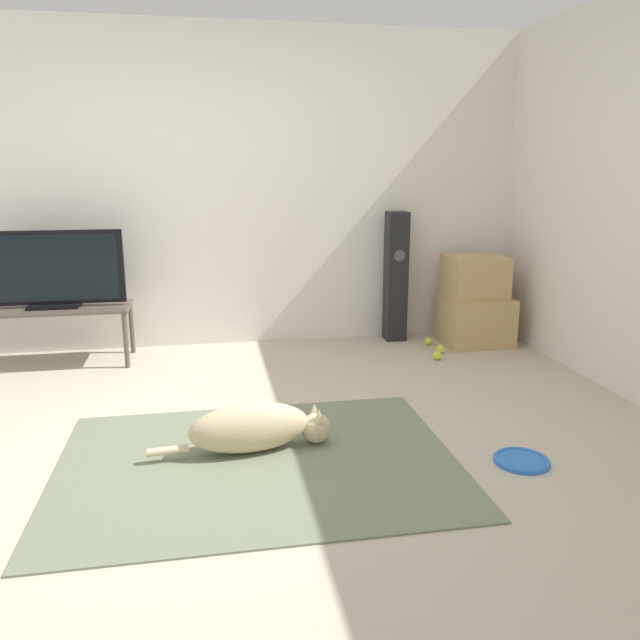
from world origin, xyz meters
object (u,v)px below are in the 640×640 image
object	(u,v)px
frisbee	(521,460)
tennis_ball_near_speaker	(437,356)
cardboard_box_upper	(475,277)
floor_speaker	(396,277)
tv_stand	(56,314)
dog	(256,428)
tennis_ball_by_boxes	(428,341)
cardboard_box_lower	(475,320)
tv	(51,270)
tennis_ball_loose_on_carpet	(440,349)

from	to	relation	value
frisbee	tennis_ball_near_speaker	world-z (taller)	tennis_ball_near_speaker
cardboard_box_upper	floor_speaker	size ratio (longest dim) A/B	0.43
tennis_ball_near_speaker	tv_stand	bearing A→B (deg)	171.27
dog	tennis_ball_by_boxes	size ratio (longest dim) A/B	14.51
dog	floor_speaker	world-z (taller)	floor_speaker
cardboard_box_lower	tennis_ball_by_boxes	bearing A→B (deg)	178.08
cardboard_box_upper	tennis_ball_by_boxes	size ratio (longest dim) A/B	7.11
cardboard_box_lower	tennis_ball_by_boxes	xyz separation A→B (m)	(-0.40, 0.01, -0.17)
tv_stand	tennis_ball_near_speaker	world-z (taller)	tv_stand
cardboard_box_lower	tv	world-z (taller)	tv
cardboard_box_lower	cardboard_box_upper	size ratio (longest dim) A/B	1.16
floor_speaker	tennis_ball_by_boxes	bearing A→B (deg)	-46.28
frisbee	tennis_ball_by_boxes	size ratio (longest dim) A/B	4.23
dog	tv_stand	world-z (taller)	tv_stand
cardboard_box_upper	cardboard_box_lower	bearing A→B (deg)	-38.95
frisbee	floor_speaker	size ratio (longest dim) A/B	0.25
cardboard_box_upper	floor_speaker	xyz separation A→B (m)	(-0.61, 0.24, -0.02)
tv_stand	tennis_ball_loose_on_carpet	distance (m)	2.98
cardboard_box_upper	tennis_ball_by_boxes	distance (m)	0.66
cardboard_box_lower	tennis_ball_near_speaker	bearing A→B (deg)	-140.54
tennis_ball_by_boxes	tennis_ball_near_speaker	xyz separation A→B (m)	(-0.07, -0.41, 0.00)
frisbee	cardboard_box_upper	size ratio (longest dim) A/B	0.59
dog	tennis_ball_near_speaker	xyz separation A→B (m)	(1.51, 1.36, -0.10)
floor_speaker	cardboard_box_lower	bearing A→B (deg)	-21.71
frisbee	tennis_ball_by_boxes	distance (m)	2.15
tennis_ball_near_speaker	floor_speaker	bearing A→B (deg)	103.25
cardboard_box_lower	floor_speaker	bearing A→B (deg)	158.29
tennis_ball_by_boxes	tennis_ball_near_speaker	bearing A→B (deg)	-100.45
dog	floor_speaker	bearing A→B (deg)	55.79
floor_speaker	dog	bearing A→B (deg)	-124.21
floor_speaker	tv	xyz separation A→B (m)	(-2.71, -0.20, 0.17)
tv	tennis_ball_near_speaker	xyz separation A→B (m)	(2.86, -0.44, -0.68)
dog	frisbee	world-z (taller)	dog
frisbee	tennis_ball_loose_on_carpet	distance (m)	1.91
tennis_ball_loose_on_carpet	cardboard_box_upper	bearing A→B (deg)	33.26
tv_stand	tennis_ball_near_speaker	size ratio (longest dim) A/B	16.54
cardboard_box_upper	tv	size ratio (longest dim) A/B	0.45
tennis_ball_near_speaker	tennis_ball_loose_on_carpet	size ratio (longest dim) A/B	1.00
frisbee	cardboard_box_lower	distance (m)	2.23
dog	floor_speaker	size ratio (longest dim) A/B	0.87
tennis_ball_near_speaker	tennis_ball_loose_on_carpet	xyz separation A→B (m)	(0.09, 0.16, 0.00)
tv_stand	tv	xyz separation A→B (m)	(0.00, 0.00, 0.33)
tennis_ball_by_boxes	tennis_ball_loose_on_carpet	bearing A→B (deg)	-86.89
frisbee	tv	bearing A→B (deg)	140.82
floor_speaker	tennis_ball_near_speaker	world-z (taller)	floor_speaker
cardboard_box_upper	tennis_ball_near_speaker	xyz separation A→B (m)	(-0.46, -0.41, -0.54)
tennis_ball_near_speaker	tennis_ball_loose_on_carpet	bearing A→B (deg)	61.87
floor_speaker	tennis_ball_near_speaker	distance (m)	0.84
tv_stand	tennis_ball_near_speaker	xyz separation A→B (m)	(2.86, -0.44, -0.36)
cardboard_box_upper	tennis_ball_near_speaker	bearing A→B (deg)	-138.36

